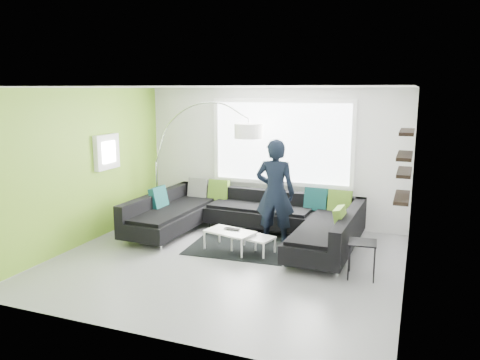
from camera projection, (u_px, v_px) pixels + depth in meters
name	position (u px, v px, depth m)	size (l,w,h in m)	color
ground	(226.00, 261.00, 7.64)	(5.50, 5.50, 0.00)	gray
room_shell	(233.00, 150.00, 7.47)	(5.54, 5.04, 2.82)	silver
sectional_sofa	(245.00, 220.00, 8.63)	(4.10, 2.63, 0.87)	black
rug	(256.00, 246.00, 8.38)	(2.26, 1.65, 0.01)	black
coffee_table	(241.00, 242.00, 8.07)	(1.07, 0.62, 0.35)	white
arc_lamp	(156.00, 162.00, 9.76)	(2.35, 0.67, 2.53)	white
side_table	(362.00, 260.00, 6.95)	(0.40, 0.40, 0.55)	black
person	(275.00, 193.00, 8.29)	(0.74, 0.53, 1.92)	black
laptop	(231.00, 230.00, 8.13)	(0.31, 0.21, 0.02)	black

